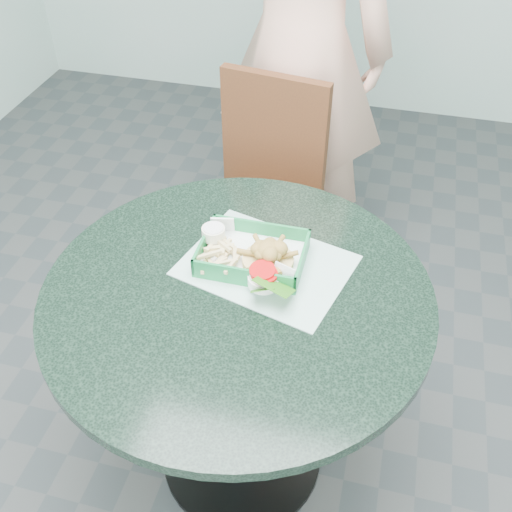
% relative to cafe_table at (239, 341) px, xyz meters
% --- Properties ---
extents(floor, '(4.00, 5.00, 0.02)m').
position_rel_cafe_table_xyz_m(floor, '(0.00, 0.00, -0.58)').
color(floor, '#303335').
rests_on(floor, ground).
extents(cafe_table, '(0.95, 0.95, 0.75)m').
position_rel_cafe_table_xyz_m(cafe_table, '(0.00, 0.00, 0.00)').
color(cafe_table, black).
rests_on(cafe_table, floor).
extents(dining_chair, '(0.39, 0.39, 0.93)m').
position_rel_cafe_table_xyz_m(dining_chair, '(-0.10, 0.74, -0.05)').
color(dining_chair, '#382211').
rests_on(dining_chair, floor).
extents(placemat, '(0.46, 0.39, 0.00)m').
position_rel_cafe_table_xyz_m(placemat, '(0.05, 0.10, 0.17)').
color(placemat, '#A2CABE').
rests_on(placemat, cafe_table).
extents(food_basket, '(0.26, 0.19, 0.05)m').
position_rel_cafe_table_xyz_m(food_basket, '(0.01, 0.11, 0.19)').
color(food_basket, '#177A3D').
rests_on(food_basket, placemat).
extents(crab_sandwich, '(0.13, 0.13, 0.07)m').
position_rel_cafe_table_xyz_m(crab_sandwich, '(0.05, 0.09, 0.22)').
color(crab_sandwich, tan).
rests_on(crab_sandwich, food_basket).
extents(fries_pile, '(0.12, 0.13, 0.04)m').
position_rel_cafe_table_xyz_m(fries_pile, '(-0.06, 0.09, 0.21)').
color(fries_pile, '#E1C686').
rests_on(fries_pile, food_basket).
extents(sauce_ramekin, '(0.06, 0.06, 0.03)m').
position_rel_cafe_table_xyz_m(sauce_ramekin, '(-0.10, 0.14, 0.22)').
color(sauce_ramekin, white).
rests_on(sauce_ramekin, food_basket).
extents(garnish_cup, '(0.11, 0.11, 0.04)m').
position_rel_cafe_table_xyz_m(garnish_cup, '(0.07, 0.01, 0.21)').
color(garnish_cup, white).
rests_on(garnish_cup, food_basket).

